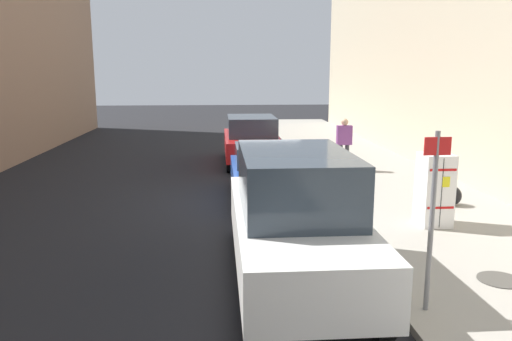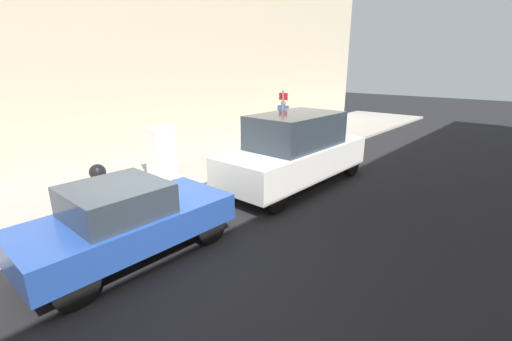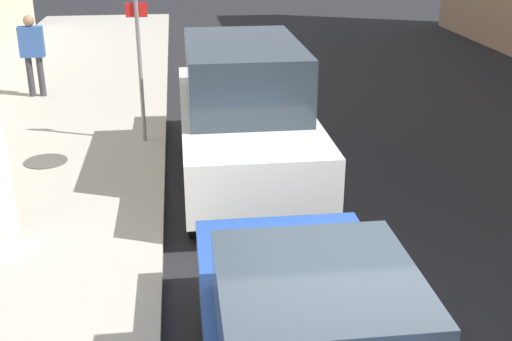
% 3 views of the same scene
% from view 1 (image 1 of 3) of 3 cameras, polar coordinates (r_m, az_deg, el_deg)
% --- Properties ---
extents(ground_plane, '(80.00, 80.00, 0.00)m').
position_cam_1_polar(ground_plane, '(13.33, -1.10, -3.55)').
color(ground_plane, black).
extents(sidewalk_slab, '(4.78, 44.00, 0.12)m').
position_cam_1_polar(sidewalk_slab, '(14.16, 16.03, -2.85)').
color(sidewalk_slab, '#9E998E').
rests_on(sidewalk_slab, ground).
extents(discarded_refrigerator, '(0.64, 0.71, 1.56)m').
position_cam_1_polar(discarded_refrigerator, '(11.42, 19.72, -2.06)').
color(discarded_refrigerator, white).
rests_on(discarded_refrigerator, sidewalk_slab).
extents(manhole_cover, '(0.70, 0.70, 0.02)m').
position_cam_1_polar(manhole_cover, '(9.04, 26.12, -11.15)').
color(manhole_cover, '#47443F').
rests_on(manhole_cover, sidewalk_slab).
extents(street_sign_post, '(0.36, 0.07, 2.51)m').
position_cam_1_polar(street_sign_post, '(7.14, 19.51, -4.53)').
color(street_sign_post, slate).
rests_on(street_sign_post, sidewalk_slab).
extents(fire_hydrant, '(0.22, 0.22, 0.77)m').
position_cam_1_polar(fire_hydrant, '(17.01, 5.49, 1.41)').
color(fire_hydrant, slate).
rests_on(fire_hydrant, sidewalk_slab).
extents(trash_bag, '(0.49, 0.49, 0.49)m').
position_cam_1_polar(trash_bag, '(13.36, 21.44, -2.68)').
color(trash_bag, black).
rests_on(trash_bag, sidewalk_slab).
extents(pedestrian_walking_far, '(0.50, 0.23, 1.74)m').
position_cam_1_polar(pedestrian_walking_far, '(17.08, 10.04, 3.45)').
color(pedestrian_walking_far, '#333338').
rests_on(pedestrian_walking_far, sidewalk_slab).
extents(parked_suv_red, '(1.98, 4.62, 1.77)m').
position_cam_1_polar(parked_suv_red, '(18.77, -0.53, 3.62)').
color(parked_suv_red, red).
rests_on(parked_suv_red, ground).
extents(parked_hatchback_blue, '(1.74, 3.83, 1.45)m').
position_cam_1_polar(parked_hatchback_blue, '(13.49, 0.98, -0.14)').
color(parked_hatchback_blue, '#23479E').
rests_on(parked_hatchback_blue, ground).
extents(parked_van_white, '(1.95, 5.18, 2.15)m').
position_cam_1_polar(parked_van_white, '(8.22, 4.43, -5.27)').
color(parked_van_white, silver).
rests_on(parked_van_white, ground).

